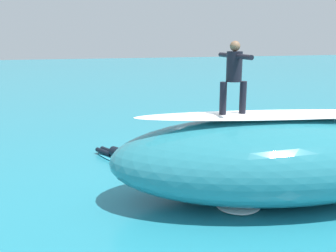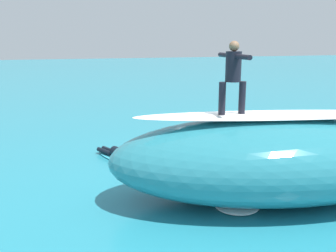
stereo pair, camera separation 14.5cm
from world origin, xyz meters
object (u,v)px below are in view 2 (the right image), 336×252
surfboard_riding (231,116)px  surfer_paddling (120,153)px  surfer_riding (233,72)px  surfboard_paddling (122,160)px

surfboard_riding → surfer_paddling: (1.84, -3.54, -1.71)m
surfboard_riding → surfer_riding: surfer_riding is taller
surfboard_paddling → surfer_paddling: size_ratio=1.42×
surfboard_riding → surfer_paddling: 4.34m
surfboard_paddling → surfer_riding: bearing=0.9°
surfboard_riding → surfer_paddling: size_ratio=1.20×
surfboard_paddling → surfer_paddling: bearing=180.0°
surfboard_riding → surfer_paddling: bearing=-61.5°
surfer_riding → surfboard_paddling: surfer_riding is taller
surfboard_riding → surfboard_paddling: surfboard_riding is taller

